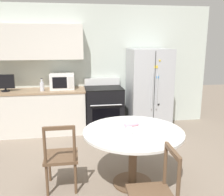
# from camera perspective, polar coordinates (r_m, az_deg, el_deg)

# --- Properties ---
(ground_plane) EXTENTS (14.00, 14.00, 0.00)m
(ground_plane) POSITION_cam_1_polar(r_m,az_deg,el_deg) (3.38, -0.13, -20.58)
(ground_plane) COLOR gray
(back_wall) EXTENTS (5.20, 0.44, 2.60)m
(back_wall) POSITION_cam_1_polar(r_m,az_deg,el_deg) (5.40, -7.75, 8.31)
(back_wall) COLOR silver
(back_wall) RESTS_ON ground_plane
(kitchen_counter) EXTENTS (2.02, 0.64, 0.90)m
(kitchen_counter) POSITION_cam_1_polar(r_m,az_deg,el_deg) (5.32, -17.03, -3.03)
(kitchen_counter) COLOR silver
(kitchen_counter) RESTS_ON ground_plane
(refrigerator) EXTENTS (0.84, 0.77, 1.71)m
(refrigerator) POSITION_cam_1_polar(r_m,az_deg,el_deg) (5.33, 8.36, 1.89)
(refrigerator) COLOR #B2B5BA
(refrigerator) RESTS_ON ground_plane
(oven_range) EXTENTS (0.76, 0.68, 1.08)m
(oven_range) POSITION_cam_1_polar(r_m,az_deg,el_deg) (5.28, -1.85, -2.39)
(oven_range) COLOR black
(oven_range) RESTS_ON ground_plane
(microwave) EXTENTS (0.48, 0.35, 0.32)m
(microwave) POSITION_cam_1_polar(r_m,az_deg,el_deg) (5.20, -11.32, 3.77)
(microwave) COLOR white
(microwave) RESTS_ON kitchen_counter
(countertop_tv) EXTENTS (0.36, 0.16, 0.33)m
(countertop_tv) POSITION_cam_1_polar(r_m,az_deg,el_deg) (5.26, -23.28, 3.29)
(countertop_tv) COLOR black
(countertop_tv) RESTS_ON kitchen_counter
(counter_bottle) EXTENTS (0.08, 0.08, 0.25)m
(counter_bottle) POSITION_cam_1_polar(r_m,az_deg,el_deg) (5.09, -15.71, 2.62)
(counter_bottle) COLOR silver
(counter_bottle) RESTS_ON kitchen_counter
(dining_table) EXTENTS (1.29, 1.29, 0.75)m
(dining_table) POSITION_cam_1_polar(r_m,az_deg,el_deg) (3.27, 4.84, -9.61)
(dining_table) COLOR white
(dining_table) RESTS_ON ground_plane
(dining_chair_left) EXTENTS (0.42, 0.42, 0.90)m
(dining_chair_left) POSITION_cam_1_polar(r_m,az_deg,el_deg) (3.30, -11.56, -13.10)
(dining_chair_left) COLOR brown
(dining_chair_left) RESTS_ON ground_plane
(dining_chair_near) EXTENTS (0.43, 0.43, 0.90)m
(dining_chair_near) POSITION_cam_1_polar(r_m,az_deg,el_deg) (2.57, 9.58, -21.19)
(dining_chair_near) COLOR brown
(dining_chair_near) RESTS_ON ground_plane
(candle_glass) EXTENTS (0.08, 0.08, 0.09)m
(candle_glass) POSITION_cam_1_polar(r_m,az_deg,el_deg) (3.09, 4.04, -7.60)
(candle_glass) COLOR silver
(candle_glass) RESTS_ON dining_table
(folded_napkin) EXTENTS (0.20, 0.10, 0.05)m
(folded_napkin) POSITION_cam_1_polar(r_m,az_deg,el_deg) (3.36, 4.47, -6.11)
(folded_napkin) COLOR pink
(folded_napkin) RESTS_ON dining_table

